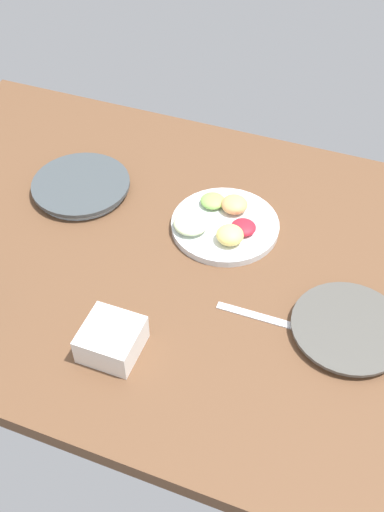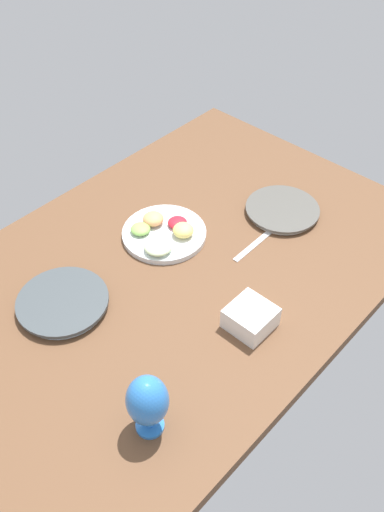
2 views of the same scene
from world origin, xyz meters
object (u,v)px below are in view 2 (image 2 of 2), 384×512
object	(u,v)px
dinner_plate_right	(282,210)
fruit_platter	(164,233)
hurricane_glass_blue	(148,402)
dinner_plate_left	(63,303)
square_bowl_white	(250,317)

from	to	relation	value
dinner_plate_right	fruit_platter	world-z (taller)	fruit_platter
hurricane_glass_blue	fruit_platter	bearing A→B (deg)	41.84
dinner_plate_left	square_bowl_white	world-z (taller)	square_bowl_white
dinner_plate_left	fruit_platter	xyz separation A→B (cm)	(39.08, -0.50, 0.36)
fruit_platter	square_bowl_white	xyz separation A→B (cm)	(-9.56, -41.73, 1.82)
dinner_plate_left	hurricane_glass_blue	size ratio (longest dim) A/B	1.40
dinner_plate_left	hurricane_glass_blue	bearing A→B (deg)	-101.89
dinner_plate_left	fruit_platter	distance (cm)	39.08
dinner_plate_right	square_bowl_white	bearing A→B (deg)	-154.16
dinner_plate_right	hurricane_glass_blue	distance (cm)	86.64
dinner_plate_left	dinner_plate_right	xyz separation A→B (cm)	(73.78, -20.79, -0.31)
fruit_platter	square_bowl_white	distance (cm)	42.85
dinner_plate_left	square_bowl_white	xyz separation A→B (cm)	(29.51, -42.23, 2.18)
hurricane_glass_blue	square_bowl_white	distance (cm)	39.42
fruit_platter	square_bowl_white	size ratio (longest dim) A/B	2.31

